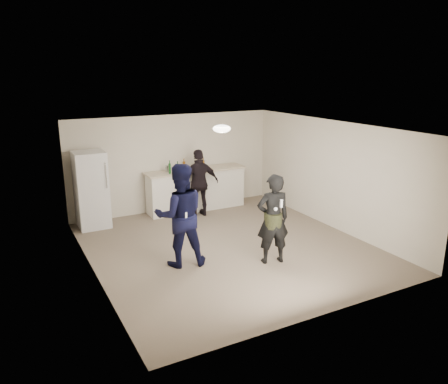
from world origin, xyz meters
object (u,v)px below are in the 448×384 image
shaker (167,169)px  woman (273,219)px  man (180,215)px  fridge (91,190)px  spectator (200,183)px  counter (196,190)px

shaker → woman: bearing=-79.6°
man → fridge: bearing=-56.9°
man → woman: man is taller
fridge → woman: size_ratio=1.03×
spectator → shaker: bearing=-36.6°
man → spectator: man is taller
shaker → man: bearing=-106.4°
man → counter: bearing=-105.7°
counter → spectator: spectator is taller
fridge → man: (1.03, -2.91, 0.08)m
counter → man: (-1.67, -2.98, 0.46)m
shaker → woman: size_ratio=0.10×
man → woman: (1.59, -0.73, -0.11)m
spectator → woman: bearing=95.5°
spectator → man: bearing=62.7°
woman → spectator: size_ratio=1.02×
fridge → shaker: (1.93, 0.13, 0.28)m
fridge → shaker: size_ratio=10.59×
shaker → man: 3.18m
counter → woman: (-0.08, -3.71, 0.35)m
woman → man: bearing=-11.1°
shaker → man: (-0.90, -3.04, -0.19)m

